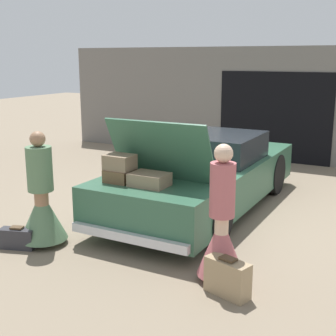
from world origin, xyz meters
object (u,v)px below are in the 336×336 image
at_px(car, 204,175).
at_px(suitcase_beside_right_person, 227,277).
at_px(person_right, 221,233).
at_px(person_left, 42,205).
at_px(suitcase_beside_left_person, 18,238).

relative_size(car, suitcase_beside_right_person, 8.67).
bearing_deg(person_right, suitcase_beside_right_person, -136.86).
height_order(person_left, person_right, person_right).
height_order(car, person_left, car).
distance_m(person_left, suitcase_beside_left_person, 0.55).
height_order(suitcase_beside_left_person, suitcase_beside_right_person, suitcase_beside_right_person).
distance_m(car, suitcase_beside_left_person, 3.23).
height_order(car, person_right, car).
xyz_separation_m(car, person_left, (-1.29, -2.54, -0.02)).
xyz_separation_m(car, person_right, (1.29, -2.40, -0.00)).
relative_size(person_right, suitcase_beside_left_person, 3.18).
bearing_deg(car, person_right, -61.67).
relative_size(person_left, suitcase_beside_left_person, 3.12).
bearing_deg(suitcase_beside_left_person, person_left, 55.16).
distance_m(person_right, suitcase_beside_left_person, 2.85).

